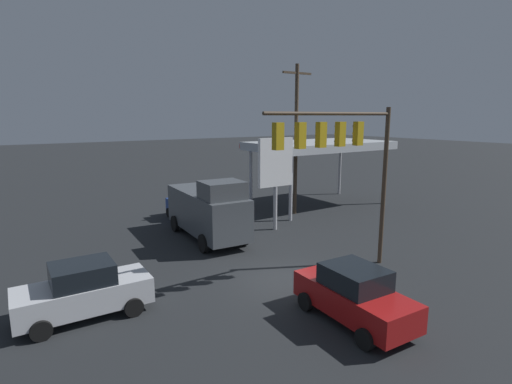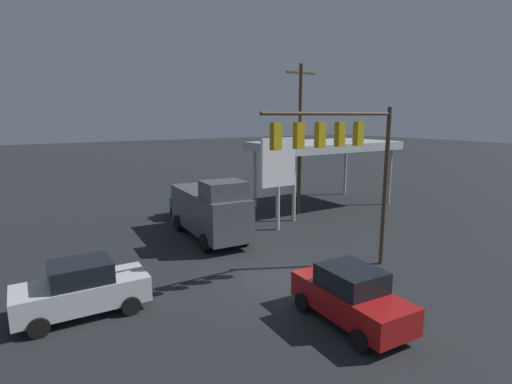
{
  "view_description": "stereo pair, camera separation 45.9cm",
  "coord_description": "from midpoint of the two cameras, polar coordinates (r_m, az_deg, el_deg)",
  "views": [
    {
      "loc": [
        9.85,
        12.76,
        6.87
      ],
      "look_at": [
        0.0,
        -2.0,
        3.48
      ],
      "focal_mm": 28.0,
      "sensor_mm": 36.0,
      "label": 1
    },
    {
      "loc": [
        9.46,
        13.01,
        6.87
      ],
      "look_at": [
        0.0,
        -2.0,
        3.48
      ],
      "focal_mm": 28.0,
      "sensor_mm": 36.0,
      "label": 2
    }
  ],
  "objects": [
    {
      "name": "ground_plane",
      "position": [
        17.51,
        4.35,
        -12.33
      ],
      "size": [
        200.0,
        200.0,
        0.0
      ],
      "primitive_type": "plane",
      "color": "black"
    },
    {
      "name": "traffic_signal_assembly",
      "position": [
        16.86,
        12.73,
        6.12
      ],
      "size": [
        6.88,
        0.43,
        7.26
      ],
      "color": "#473828",
      "rests_on": "ground"
    },
    {
      "name": "utility_pole",
      "position": [
        27.93,
        6.76,
        7.8
      ],
      "size": [
        2.4,
        0.26,
        10.31
      ],
      "color": "#473828",
      "rests_on": "ground"
    },
    {
      "name": "gas_station_canopy",
      "position": [
        30.93,
        10.14,
        6.43
      ],
      "size": [
        10.61,
        6.08,
        4.96
      ],
      "color": "#B2B7BC",
      "rests_on": "ground"
    },
    {
      "name": "price_sign",
      "position": [
        23.9,
        3.73,
        3.74
      ],
      "size": [
        2.38,
        0.27,
        5.6
      ],
      "color": "#B7B7BC",
      "rests_on": "ground"
    },
    {
      "name": "sedan_far",
      "position": [
        15.46,
        -22.81,
        -12.61
      ],
      "size": [
        4.44,
        2.14,
        1.93
      ],
      "rotation": [
        0.0,
        0.0,
        -0.02
      ],
      "color": "silver",
      "rests_on": "ground"
    },
    {
      "name": "sedan_waiting",
      "position": [
        14.21,
        14.28,
        -14.17
      ],
      "size": [
        2.23,
        4.48,
        1.93
      ],
      "rotation": [
        0.0,
        0.0,
        1.52
      ],
      "color": "maroon",
      "rests_on": "ground"
    },
    {
      "name": "delivery_truck",
      "position": [
        22.6,
        -6.0,
        -2.5
      ],
      "size": [
        2.9,
        6.93,
        3.58
      ],
      "rotation": [
        0.0,
        0.0,
        1.51
      ],
      "color": "#474C51",
      "rests_on": "ground"
    },
    {
      "name": "hatchback_crossing",
      "position": [
        27.43,
        -8.84,
        -1.79
      ],
      "size": [
        2.01,
        3.83,
        1.97
      ],
      "rotation": [
        0.0,
        0.0,
        1.55
      ],
      "color": "navy",
      "rests_on": "ground"
    }
  ]
}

